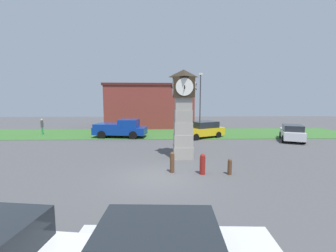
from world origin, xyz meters
TOP-DOWN VIEW (x-y plane):
  - ground_plane at (0.00, 0.00)m, footprint 78.11×78.11m
  - clock_tower at (1.66, 3.75)m, footprint 1.71×1.79m
  - bollard_near_tower at (3.75, 0.34)m, footprint 0.22×0.22m
  - bollard_mid_row at (2.36, 0.44)m, footprint 0.29×0.29m
  - bollard_far_row at (0.80, 0.76)m, footprint 0.24×0.24m
  - car_far_lot at (12.38, 9.48)m, footprint 3.16×4.37m
  - car_silver_hatch at (4.35, 11.51)m, footprint 4.83×3.75m
  - pickup_truck at (-3.90, 11.81)m, footprint 5.43×2.61m
  - pedestrian_near_bench at (-12.72, 13.77)m, footprint 0.37×0.46m
  - street_lamp_near_road at (5.25, 18.21)m, footprint 0.50×0.24m
  - warehouse_blue_far at (-1.39, 21.13)m, footprint 12.13×7.82m
  - grass_verge_far at (-1.92, 14.32)m, footprint 46.87×7.70m

SIDE VIEW (x-z plane):
  - ground_plane at x=0.00m, z-range 0.00..0.00m
  - grass_verge_far at x=-1.92m, z-range 0.00..0.04m
  - bollard_near_tower at x=3.75m, z-range 0.01..0.84m
  - bollard_mid_row at x=2.36m, z-range 0.01..1.09m
  - bollard_far_row at x=0.80m, z-range 0.01..1.12m
  - car_far_lot at x=12.38m, z-range 0.01..1.54m
  - car_silver_hatch at x=4.35m, z-range 0.01..1.65m
  - pickup_truck at x=-3.90m, z-range 0.00..1.85m
  - pedestrian_near_bench at x=-12.72m, z-range 0.13..1.89m
  - warehouse_blue_far at x=-1.39m, z-range 0.01..5.89m
  - clock_tower at x=1.66m, z-range 0.13..5.87m
  - street_lamp_near_road at x=5.25m, z-range 0.51..7.68m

